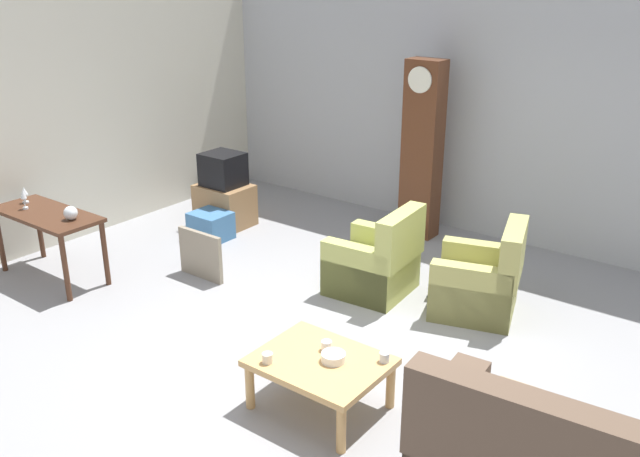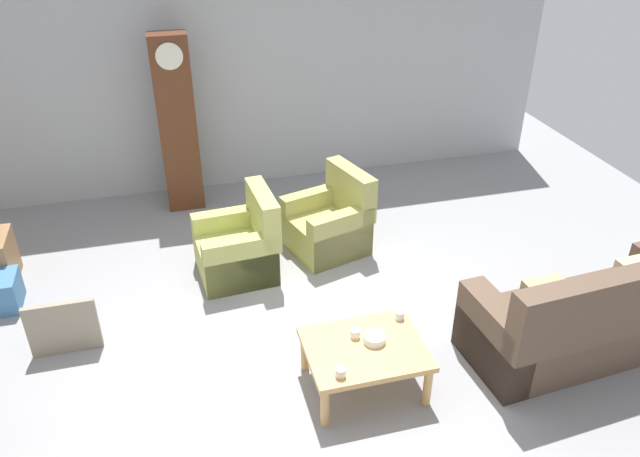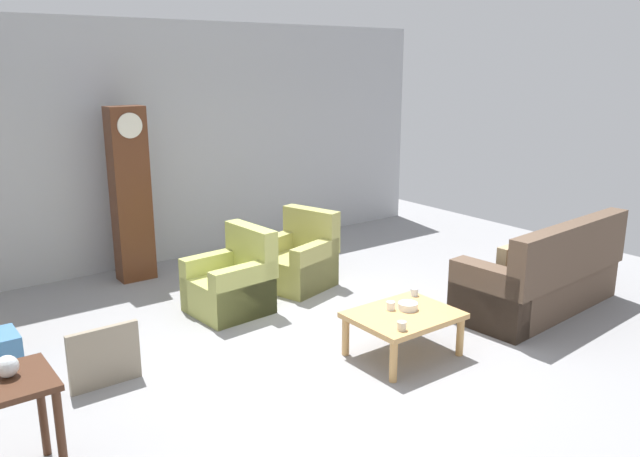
{
  "view_description": "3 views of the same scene",
  "coord_description": "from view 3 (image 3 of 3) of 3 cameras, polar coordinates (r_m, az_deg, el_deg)",
  "views": [
    {
      "loc": [
        2.97,
        -4.06,
        3.17
      ],
      "look_at": [
        -0.32,
        0.31,
        1.04
      ],
      "focal_mm": 38.19,
      "sensor_mm": 36.0,
      "label": 1
    },
    {
      "loc": [
        -0.98,
        -4.17,
        3.78
      ],
      "look_at": [
        0.25,
        0.47,
        0.95
      ],
      "focal_mm": 34.86,
      "sensor_mm": 36.0,
      "label": 2
    },
    {
      "loc": [
        -3.54,
        -4.48,
        2.66
      ],
      "look_at": [
        0.1,
        0.38,
        1.07
      ],
      "focal_mm": 35.6,
      "sensor_mm": 36.0,
      "label": 3
    }
  ],
  "objects": [
    {
      "name": "bowl_white_stacked",
      "position": [
        6.02,
        7.9,
        -6.92
      ],
      "size": [
        0.18,
        0.18,
        0.07
      ],
      "primitive_type": "cylinder",
      "color": "white",
      "rests_on": "coffee_table_wood"
    },
    {
      "name": "ground_plane",
      "position": [
        6.3,
        1.38,
        -10.28
      ],
      "size": [
        10.4,
        10.4,
        0.0
      ],
      "primitive_type": "plane",
      "color": "gray"
    },
    {
      "name": "cup_cream_tall",
      "position": [
        5.57,
        7.35,
        -8.67
      ],
      "size": [
        0.08,
        0.08,
        0.08
      ],
      "primitive_type": "cylinder",
      "color": "beige",
      "rests_on": "coffee_table_wood"
    },
    {
      "name": "armchair_olive_near",
      "position": [
        7.03,
        -7.93,
        -5.0
      ],
      "size": [
        0.84,
        0.82,
        0.92
      ],
      "color": "tan",
      "rests_on": "ground_plane"
    },
    {
      "name": "coffee_table_wood",
      "position": [
        5.97,
        7.51,
        -8.06
      ],
      "size": [
        0.96,
        0.76,
        0.42
      ],
      "color": "tan",
      "rests_on": "ground_plane"
    },
    {
      "name": "couch_floral",
      "position": [
        7.41,
        19.38,
        -4.29
      ],
      "size": [
        2.16,
        1.04,
        1.04
      ],
      "color": "brown",
      "rests_on": "ground_plane"
    },
    {
      "name": "armchair_olive_far",
      "position": [
        7.74,
        -2.01,
        -3.01
      ],
      "size": [
        0.97,
        0.95,
        0.92
      ],
      "color": "tan",
      "rests_on": "ground_plane"
    },
    {
      "name": "cup_blue_rimmed",
      "position": [
        6.37,
        8.47,
        -5.67
      ],
      "size": [
        0.08,
        0.08,
        0.08
      ],
      "primitive_type": "cylinder",
      "color": "silver",
      "rests_on": "coffee_table_wood"
    },
    {
      "name": "framed_picture_leaning",
      "position": [
        5.73,
        -18.8,
        -10.88
      ],
      "size": [
        0.6,
        0.05,
        0.53
      ],
      "primitive_type": "cube",
      "color": "gray",
      "rests_on": "ground_plane"
    },
    {
      "name": "garage_door_wall",
      "position": [
        8.88,
        -13.18,
        7.47
      ],
      "size": [
        8.4,
        0.16,
        3.2
      ],
      "primitive_type": "cube",
      "color": "#ADAFB5",
      "rests_on": "ground_plane"
    },
    {
      "name": "cup_white_porcelain",
      "position": [
        6.0,
        6.36,
        -6.91
      ],
      "size": [
        0.08,
        0.08,
        0.08
      ],
      "primitive_type": "cylinder",
      "color": "white",
      "rests_on": "coffee_table_wood"
    },
    {
      "name": "glass_dome_cloche",
      "position": [
        4.51,
        -26.31,
        -11.06
      ],
      "size": [
        0.14,
        0.14,
        0.14
      ],
      "primitive_type": "sphere",
      "color": "silver",
      "rests_on": "console_table_dark"
    },
    {
      "name": "grandfather_clock",
      "position": [
        8.14,
        -16.66,
        2.94
      ],
      "size": [
        0.44,
        0.3,
        2.16
      ],
      "color": "#562D19",
      "rests_on": "ground_plane"
    }
  ]
}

